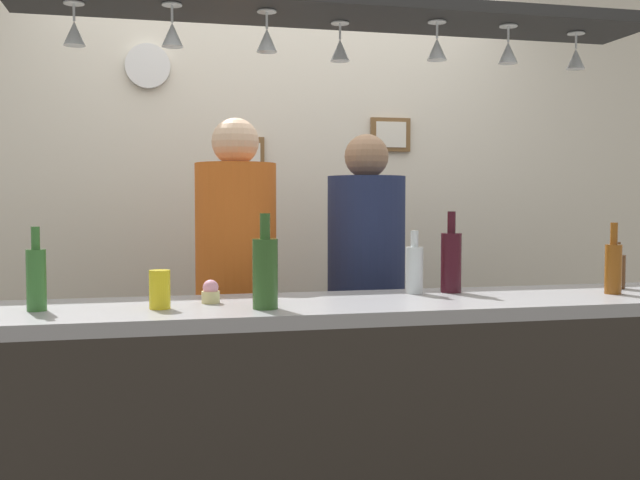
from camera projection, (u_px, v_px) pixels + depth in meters
back_wall at (277, 210)px, 3.90m from camera, size 4.40×0.06×2.60m
bar_counter at (362, 408)px, 2.37m from camera, size 2.70×0.55×1.01m
overhead_glass_rack at (347, 12)px, 2.50m from camera, size 2.20×0.36×0.04m
hanging_wineglass_far_left at (74, 32)px, 2.30m from camera, size 0.07×0.07×0.13m
hanging_wineglass_left at (172, 33)px, 2.32m from camera, size 0.07×0.07×0.13m
hanging_wineglass_center_left at (267, 39)px, 2.40m from camera, size 0.07×0.07×0.13m
hanging_wineglass_center at (340, 49)px, 2.56m from camera, size 0.07×0.07×0.13m
hanging_wineglass_center_right at (437, 48)px, 2.54m from camera, size 0.07×0.07×0.13m
hanging_wineglass_right at (508, 51)px, 2.60m from camera, size 0.07×0.07×0.13m
hanging_wineglass_far_right at (576, 58)px, 2.71m from camera, size 0.07×0.07×0.13m
person_middle_orange_shirt at (236, 278)px, 3.12m from camera, size 0.34×0.34×1.69m
person_right_navy_shirt at (366, 283)px, 3.25m from camera, size 0.34×0.34×1.64m
bottle_champagne_green at (265, 271)px, 2.31m from camera, size 0.08×0.08×0.30m
bottle_beer_amber_tall at (613, 266)px, 2.68m from camera, size 0.06×0.06×0.26m
bottle_soda_clear at (414, 268)px, 2.70m from camera, size 0.06×0.06×0.23m
bottle_wine_dark_red at (451, 261)px, 2.72m from camera, size 0.08×0.08×0.30m
bottle_beer_green_import at (36, 277)px, 2.27m from camera, size 0.06×0.06×0.26m
bottle_beer_brown_stubby at (616, 270)px, 2.85m from camera, size 0.07×0.07×0.18m
drink_can at (160, 289)px, 2.31m from camera, size 0.07×0.07×0.12m
cupcake at (211, 292)px, 2.44m from camera, size 0.06×0.06×0.08m
picture_frame_crest at (247, 162)px, 3.80m from camera, size 0.18×0.02×0.26m
picture_frame_upper_small at (391, 135)px, 3.97m from camera, size 0.22×0.02×0.18m
wall_clock at (148, 66)px, 3.66m from camera, size 0.22×0.03×0.22m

